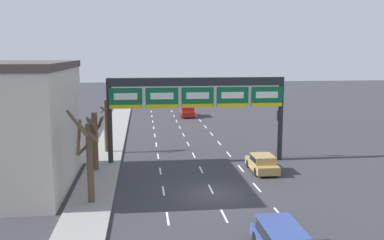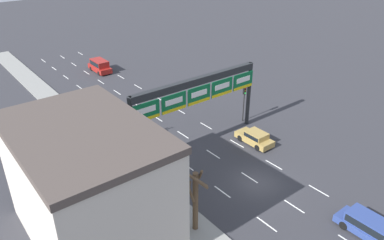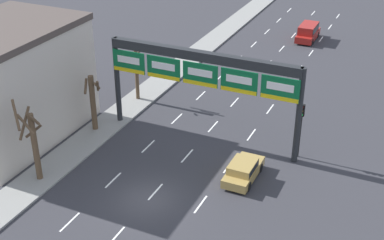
# 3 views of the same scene
# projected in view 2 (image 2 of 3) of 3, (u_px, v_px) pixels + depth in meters

# --- Properties ---
(ground_plane) EXTENTS (220.00, 220.00, 0.00)m
(ground_plane) POSITION_uv_depth(u_px,v_px,m) (258.00, 183.00, 33.05)
(ground_plane) COLOR #333338
(sidewalk_left) EXTENTS (2.80, 110.00, 0.15)m
(sidewalk_left) POSITION_uv_depth(u_px,v_px,m) (186.00, 221.00, 28.62)
(sidewalk_left) COLOR gray
(sidewalk_left) RESTS_ON ground_plane
(lane_dashes) EXTENTS (6.72, 67.00, 0.01)m
(lane_dashes) POSITION_uv_depth(u_px,v_px,m) (170.00, 126.00, 42.48)
(lane_dashes) COLOR white
(lane_dashes) RESTS_ON ground_plane
(sign_gantry) EXTENTS (15.23, 0.70, 7.32)m
(sign_gantry) POSITION_uv_depth(u_px,v_px,m) (197.00, 92.00, 36.33)
(sign_gantry) COLOR #232628
(sign_gantry) RESTS_ON ground_plane
(building_near) EXTENTS (8.29, 12.31, 8.79)m
(building_near) POSITION_uv_depth(u_px,v_px,m) (89.00, 184.00, 25.67)
(building_near) COLOR beige
(building_near) RESTS_ON ground_plane
(suv_blue) EXTENTS (1.88, 4.54, 1.55)m
(suv_blue) POSITION_uv_depth(u_px,v_px,m) (369.00, 225.00, 27.12)
(suv_blue) COLOR navy
(suv_blue) RESTS_ON ground_plane
(suv_red) EXTENTS (1.94, 4.70, 1.90)m
(suv_red) POSITION_uv_depth(u_px,v_px,m) (100.00, 65.00, 58.07)
(suv_red) COLOR maroon
(suv_red) RESTS_ON ground_plane
(car_gold) EXTENTS (1.81, 4.13, 1.39)m
(car_gold) POSITION_uv_depth(u_px,v_px,m) (255.00, 137.00, 38.74)
(car_gold) COLOR #A88947
(car_gold) RESTS_ON ground_plane
(traffic_light_near_gantry) EXTENTS (0.30, 0.35, 4.29)m
(traffic_light_near_gantry) POSITION_uv_depth(u_px,v_px,m) (244.00, 97.00, 42.27)
(traffic_light_near_gantry) COLOR black
(traffic_light_near_gantry) RESTS_ON ground_plane
(tree_bare_closest) EXTENTS (1.20, 1.30, 5.39)m
(tree_bare_closest) POSITION_uv_depth(u_px,v_px,m) (105.00, 127.00, 36.28)
(tree_bare_closest) COLOR brown
(tree_bare_closest) RESTS_ON sidewalk_left
(tree_bare_second) EXTENTS (1.50, 1.48, 4.60)m
(tree_bare_second) POSITION_uv_depth(u_px,v_px,m) (136.00, 158.00, 31.77)
(tree_bare_second) COLOR brown
(tree_bare_second) RESTS_ON sidewalk_left
(tree_bare_third) EXTENTS (1.97, 2.18, 5.86)m
(tree_bare_third) POSITION_uv_depth(u_px,v_px,m) (195.00, 197.00, 26.44)
(tree_bare_third) COLOR brown
(tree_bare_third) RESTS_ON sidewalk_left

